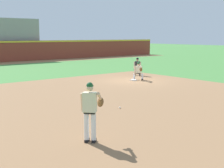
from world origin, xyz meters
The scene contains 10 objects.
ground_plane centered at (0.00, 0.00, 0.00)m, with size 160.00×160.00×0.00m, color #47843D.
infield_dirt_patch centered at (-5.04, -4.47, 0.00)m, with size 18.00×18.00×0.01m, color #936B47.
warning_track_strip centered at (0.00, 20.00, 0.00)m, with size 48.00×3.20×0.01m, color #936B47.
first_base_bag centered at (0.00, 0.00, 0.04)m, with size 0.38×0.38×0.09m, color white.
baseball centered at (-6.45, -6.08, 0.04)m, with size 0.07×0.07×0.07m, color white.
pitcher centered at (-10.03, -8.93, 1.06)m, with size 0.85×0.56×1.86m.
first_baseman centered at (0.47, -0.03, 0.73)m, with size 0.76×1.07×1.34m.
umpire centered at (2.28, 2.00, 0.79)m, with size 0.66×0.68×1.46m.
outfield_wall centered at (0.00, 22.00, 1.39)m, with size 48.00×0.54×2.60m.
stadium_seating_block centered at (0.00, 25.32, 2.75)m, with size 7.56×5.05×5.45m.
Camera 1 is at (-15.29, -16.49, 3.23)m, focal length 50.00 mm.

